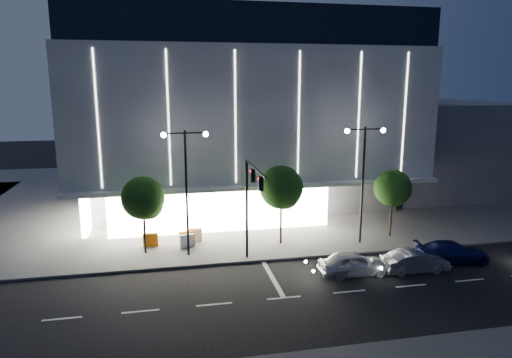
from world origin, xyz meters
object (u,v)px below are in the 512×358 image
object	(u,v)px
street_lamp_west	(186,175)
street_lamp_east	(363,168)
traffic_mast	(251,194)
barrier_a	(151,240)
tree_left	(143,200)
tree_mid	(281,190)
barrier_b	(187,241)
barrier_d	(195,235)
tree_right	(393,190)
car_second	(415,261)
barrier_c	(186,238)
car_lead	(354,264)
car_third	(452,252)

from	to	relation	value
street_lamp_west	street_lamp_east	bearing A→B (deg)	0.00
traffic_mast	barrier_a	xyz separation A→B (m)	(-6.67, 4.95, -4.38)
tree_left	tree_mid	size ratio (longest dim) A/B	0.93
barrier_b	barrier_d	world-z (taller)	same
tree_right	car_second	xyz separation A→B (m)	(-1.70, -6.61, -3.17)
traffic_mast	barrier_b	world-z (taller)	traffic_mast
street_lamp_east	barrier_d	bearing A→B (deg)	167.07
tree_mid	barrier_a	world-z (taller)	tree_mid
barrier_c	barrier_b	bearing A→B (deg)	-99.80
traffic_mast	barrier_a	bearing A→B (deg)	143.38
barrier_a	tree_right	bearing A→B (deg)	-2.08
traffic_mast	street_lamp_east	world-z (taller)	street_lamp_east
barrier_a	barrier_b	xyz separation A→B (m)	(2.66, -0.77, 0.00)
street_lamp_west	barrier_b	distance (m)	5.52
street_lamp_east	car_second	distance (m)	7.78
street_lamp_east	tree_mid	xyz separation A→B (m)	(-5.97, 1.02, -1.62)
barrier_d	barrier_c	bearing A→B (deg)	-128.16
car_second	barrier_a	xyz separation A→B (m)	(-16.99, 7.89, -0.06)
street_lamp_west	car_lead	size ratio (longest dim) A/B	1.98
street_lamp_west	street_lamp_east	xyz separation A→B (m)	(13.00, 0.00, 0.00)
tree_right	barrier_d	size ratio (longest dim) A/B	5.01
barrier_c	car_second	bearing A→B (deg)	-40.89
tree_left	car_third	world-z (taller)	tree_left
car_lead	car_second	world-z (taller)	car_lead
car_lead	street_lamp_east	bearing A→B (deg)	-27.73
barrier_a	barrier_d	size ratio (longest dim) A/B	1.00
barrier_b	barrier_c	bearing A→B (deg)	81.31
car_lead	car_third	bearing A→B (deg)	-84.52
street_lamp_east	barrier_a	world-z (taller)	street_lamp_east
street_lamp_west	car_second	size ratio (longest dim) A/B	2.08
tree_left	tree_right	distance (m)	19.00
street_lamp_east	tree_mid	size ratio (longest dim) A/B	1.46
traffic_mast	tree_right	distance (m)	12.63
barrier_d	tree_right	bearing A→B (deg)	3.36
street_lamp_east	tree_mid	distance (m)	6.27
car_second	barrier_a	world-z (taller)	car_second
street_lamp_east	tree_right	distance (m)	3.81
tree_left	car_second	world-z (taller)	tree_left
tree_left	barrier_b	distance (m)	4.53
tree_left	barrier_b	bearing A→B (deg)	9.70
car_lead	car_third	world-z (taller)	car_lead
car_lead	barrier_b	size ratio (longest dim) A/B	4.13
car_lead	barrier_c	world-z (taller)	car_lead
traffic_mast	tree_left	world-z (taller)	traffic_mast
traffic_mast	street_lamp_east	xyz separation A→B (m)	(9.00, 2.66, 0.93)
barrier_a	barrier_c	size ratio (longest dim) A/B	1.00
street_lamp_west	tree_mid	distance (m)	7.28
street_lamp_west	tree_mid	xyz separation A→B (m)	(7.03, 1.02, -1.62)
tree_mid	tree_right	bearing A→B (deg)	-0.00
street_lamp_east	barrier_c	size ratio (longest dim) A/B	8.18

